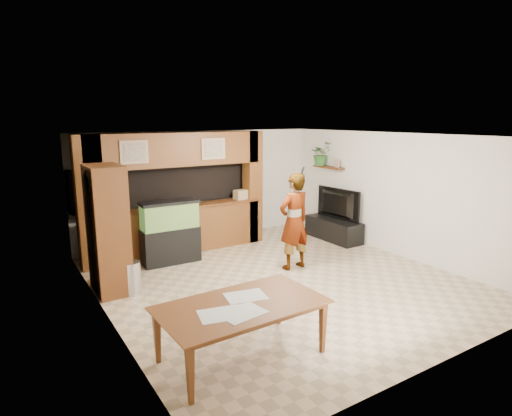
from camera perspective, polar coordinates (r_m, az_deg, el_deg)
floor at (r=7.93m, az=3.04°, el=-9.54°), size 6.50×6.50×0.00m
ceiling at (r=7.38m, az=3.26°, el=9.59°), size 6.50×6.50×0.00m
wall_back at (r=10.32m, az=-7.33°, el=2.95°), size 6.00×0.00×6.00m
wall_left at (r=6.35m, az=-19.59°, el=-3.38°), size 0.00×6.50×6.50m
wall_right at (r=9.57m, az=17.99°, el=1.74°), size 0.00×6.50×6.50m
partition at (r=9.40m, az=-11.00°, el=2.01°), size 4.20×0.99×2.60m
wall_clock at (r=7.20m, az=-21.44°, el=3.12°), size 0.05×0.25×0.25m
wall_shelf at (r=10.75m, az=9.63°, el=5.39°), size 0.25×0.90×0.04m
pantry_cabinet at (r=7.53m, az=-19.17°, el=-2.75°), size 0.54×0.88×2.15m
trash_can at (r=7.53m, az=-16.25°, el=-8.94°), size 0.30×0.30×0.56m
aquarium at (r=8.80m, az=-11.37°, el=-3.27°), size 1.16×0.43×1.28m
tv_stand at (r=10.53m, az=10.29°, el=-2.81°), size 0.55×1.50×0.50m
television at (r=10.39m, az=10.41°, el=0.51°), size 0.27×1.30×0.74m
photo_frame at (r=10.52m, az=10.72°, el=5.88°), size 0.04×0.16×0.21m
potted_plant at (r=10.89m, az=8.64°, el=7.18°), size 0.56×0.49×0.59m
person at (r=8.27m, az=5.10°, el=-1.77°), size 0.72×0.50×1.89m
microphone at (r=8.00m, az=6.22°, el=4.97°), size 0.04×0.10×0.17m
dining_table at (r=5.41m, az=-1.68°, el=-16.21°), size 2.04×1.18×0.71m
newspaper_a at (r=5.03m, az=-4.59°, el=-13.94°), size 0.59×0.48×0.01m
newspaper_b at (r=5.05m, az=-1.87°, el=-13.80°), size 0.56×0.44×0.01m
newspaper_c at (r=5.47m, az=-1.40°, el=-11.68°), size 0.56×0.46×0.01m
counter_box at (r=9.94m, az=-1.99°, el=1.81°), size 0.35×0.26×0.22m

